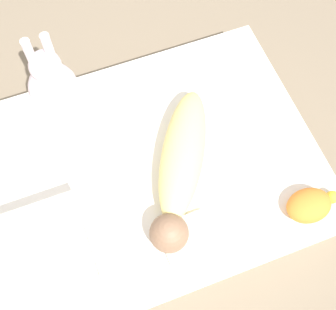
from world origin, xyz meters
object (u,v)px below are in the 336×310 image
pillow (41,253)px  bunny_plush (51,82)px  turtle_plush (310,205)px  swaddled_baby (180,167)px

pillow → bunny_plush: bunny_plush is taller
bunny_plush → turtle_plush: bunny_plush is taller
pillow → bunny_plush: size_ratio=0.85×
swaddled_baby → pillow: bearing=-47.2°
swaddled_baby → bunny_plush: (-0.33, 0.46, 0.06)m
swaddled_baby → turtle_plush: (0.37, -0.28, -0.02)m
pillow → bunny_plush: bearing=70.7°
bunny_plush → turtle_plush: size_ratio=1.87×
pillow → turtle_plush: (0.90, -0.16, -0.01)m
pillow → swaddled_baby: bearing=12.5°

